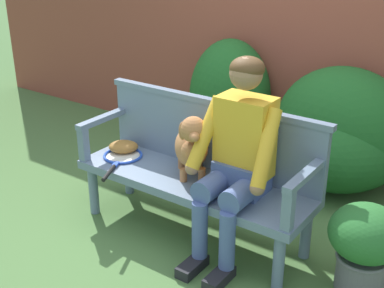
# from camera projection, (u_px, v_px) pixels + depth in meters

# --- Properties ---
(ground_plane) EXTENTS (40.00, 40.00, 0.00)m
(ground_plane) POSITION_uv_depth(u_px,v_px,m) (192.00, 233.00, 3.61)
(ground_plane) COLOR #4C753D
(brick_garden_fence) EXTENTS (8.00, 0.30, 2.60)m
(brick_garden_fence) POSITION_uv_depth(u_px,v_px,m) (306.00, 14.00, 4.37)
(brick_garden_fence) COLOR brown
(brick_garden_fence) RESTS_ON ground
(hedge_bush_mid_left) EXTENTS (1.11, 0.77, 1.01)m
(hedge_bush_mid_left) POSITION_uv_depth(u_px,v_px,m) (342.00, 129.00, 4.08)
(hedge_bush_mid_left) COLOR #1E5B23
(hedge_bush_mid_left) RESTS_ON ground
(hedge_bush_far_right) EXTENTS (1.11, 1.08, 0.74)m
(hedge_bush_far_right) POSITION_uv_depth(u_px,v_px,m) (335.00, 143.00, 4.16)
(hedge_bush_far_right) COLOR #1E5B23
(hedge_bush_far_right) RESTS_ON ground
(hedge_bush_mid_right) EXTENTS (0.77, 0.69, 1.08)m
(hedge_bush_mid_right) POSITION_uv_depth(u_px,v_px,m) (230.00, 97.00, 4.70)
(hedge_bush_mid_right) COLOR #1E5B23
(hedge_bush_mid_right) RESTS_ON ground
(garden_bench) EXTENTS (1.68, 0.51, 0.43)m
(garden_bench) POSITION_uv_depth(u_px,v_px,m) (192.00, 186.00, 3.46)
(garden_bench) COLOR slate
(garden_bench) RESTS_ON ground
(bench_backrest) EXTENTS (1.72, 0.06, 0.50)m
(bench_backrest) POSITION_uv_depth(u_px,v_px,m) (211.00, 133.00, 3.51)
(bench_backrest) COLOR slate
(bench_backrest) RESTS_ON garden_bench
(bench_armrest_left_end) EXTENTS (0.06, 0.51, 0.28)m
(bench_armrest_left_end) POSITION_uv_depth(u_px,v_px,m) (96.00, 129.00, 3.72)
(bench_armrest_left_end) COLOR slate
(bench_armrest_left_end) RESTS_ON garden_bench
(bench_armrest_right_end) EXTENTS (0.06, 0.51, 0.28)m
(bench_armrest_right_end) POSITION_uv_depth(u_px,v_px,m) (299.00, 189.00, 2.86)
(bench_armrest_right_end) COLOR slate
(bench_armrest_right_end) RESTS_ON garden_bench
(person_seated) EXTENTS (0.56, 0.66, 1.30)m
(person_seated) POSITION_uv_depth(u_px,v_px,m) (238.00, 154.00, 3.13)
(person_seated) COLOR black
(person_seated) RESTS_ON ground
(dog_on_bench) EXTENTS (0.40, 0.43, 0.47)m
(dog_on_bench) POSITION_uv_depth(u_px,v_px,m) (192.00, 145.00, 3.37)
(dog_on_bench) COLOR #AD7042
(dog_on_bench) RESTS_ON garden_bench
(tennis_racket) EXTENTS (0.38, 0.58, 0.03)m
(tennis_racket) POSITION_uv_depth(u_px,v_px,m) (122.00, 157.00, 3.73)
(tennis_racket) COLOR blue
(tennis_racket) RESTS_ON garden_bench
(baseball_glove) EXTENTS (0.28, 0.27, 0.09)m
(baseball_glove) POSITION_uv_depth(u_px,v_px,m) (123.00, 147.00, 3.81)
(baseball_glove) COLOR #9E6B2D
(baseball_glove) RESTS_ON garden_bench
(potted_plant) EXTENTS (0.43, 0.43, 0.55)m
(potted_plant) POSITION_uv_depth(u_px,v_px,m) (365.00, 243.00, 2.93)
(potted_plant) COLOR slate
(potted_plant) RESTS_ON ground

